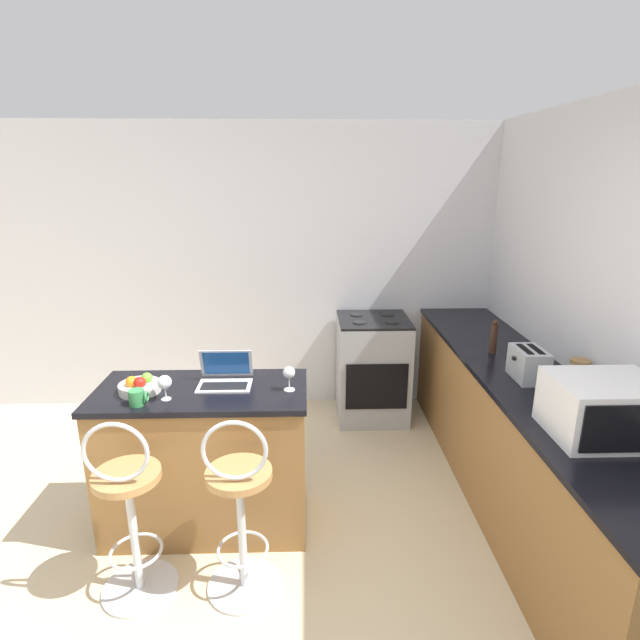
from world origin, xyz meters
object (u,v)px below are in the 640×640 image
object	(u,v)px
fruit_bowl	(140,386)
mug_green	(137,397)
toaster	(529,364)
pepper_mill	(494,337)
microwave	(605,408)
stove_range	(372,368)
storage_jar	(579,374)
wine_glass_tall	(289,373)
laptop	(225,376)
bar_stool_near	(130,512)
wine_glass_short	(165,383)
bar_stool_far	(240,510)

from	to	relation	value
fruit_bowl	mug_green	xyz separation A→B (m)	(0.04, -0.17, 0.01)
toaster	mug_green	xyz separation A→B (m)	(-2.31, -0.29, -0.05)
toaster	pepper_mill	world-z (taller)	pepper_mill
microwave	stove_range	world-z (taller)	microwave
pepper_mill	storage_jar	distance (m)	0.67
wine_glass_tall	laptop	bearing A→B (deg)	164.66
pepper_mill	microwave	bearing A→B (deg)	-84.62
microwave	pepper_mill	xyz separation A→B (m)	(-0.11, 1.16, -0.03)
bar_stool_near	storage_jar	size ratio (longest dim) A/B	6.07
fruit_bowl	pepper_mill	distance (m)	2.38
wine_glass_short	storage_jar	distance (m)	2.42
stove_range	mug_green	distance (m)	2.30
microwave	storage_jar	xyz separation A→B (m)	(0.18, 0.56, -0.06)
toaster	fruit_bowl	xyz separation A→B (m)	(-2.35, -0.13, -0.06)
microwave	pepper_mill	distance (m)	1.17
stove_range	fruit_bowl	xyz separation A→B (m)	(-1.57, -1.48, 0.51)
stove_range	bar_stool_far	bearing A→B (deg)	-115.30
wine_glass_tall	toaster	bearing A→B (deg)	4.80
laptop	stove_range	bearing A→B (deg)	51.50
laptop	toaster	distance (m)	1.86
mug_green	wine_glass_tall	size ratio (longest dim) A/B	0.70
toaster	pepper_mill	size ratio (longest dim) A/B	1.07
toaster	laptop	bearing A→B (deg)	-179.49
bar_stool_near	bar_stool_far	size ratio (longest dim) A/B	1.00
laptop	stove_range	world-z (taller)	laptop
bar_stool_near	toaster	xyz separation A→B (m)	(2.28, 0.64, 0.53)
bar_stool_far	stove_range	world-z (taller)	bar_stool_far
bar_stool_near	wine_glass_short	size ratio (longest dim) A/B	7.24
toaster	fruit_bowl	bearing A→B (deg)	-176.91
bar_stool_far	laptop	world-z (taller)	laptop
microwave	pepper_mill	bearing A→B (deg)	95.38
bar_stool_far	wine_glass_short	size ratio (longest dim) A/B	7.24
bar_stool_far	mug_green	world-z (taller)	bar_stool_far
stove_range	wine_glass_tall	size ratio (longest dim) A/B	6.35
bar_stool_near	stove_range	xyz separation A→B (m)	(1.51, 1.99, -0.04)
laptop	toaster	size ratio (longest dim) A/B	1.21
laptop	toaster	bearing A→B (deg)	0.51
stove_range	storage_jar	distance (m)	1.88
mug_green	storage_jar	world-z (taller)	storage_jar
mug_green	stove_range	bearing A→B (deg)	47.07
laptop	mug_green	bearing A→B (deg)	-147.94
microwave	toaster	distance (m)	0.70
fruit_bowl	mug_green	bearing A→B (deg)	-76.47
fruit_bowl	microwave	bearing A→B (deg)	-13.29
toaster	pepper_mill	distance (m)	0.47
stove_range	storage_jar	xyz separation A→B (m)	(1.02, -1.48, 0.55)
toaster	wine_glass_short	size ratio (longest dim) A/B	1.81
pepper_mill	wine_glass_short	size ratio (longest dim) A/B	1.68
bar_stool_far	wine_glass_tall	xyz separation A→B (m)	(0.25, 0.52, 0.54)
stove_range	fruit_bowl	bearing A→B (deg)	-136.72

